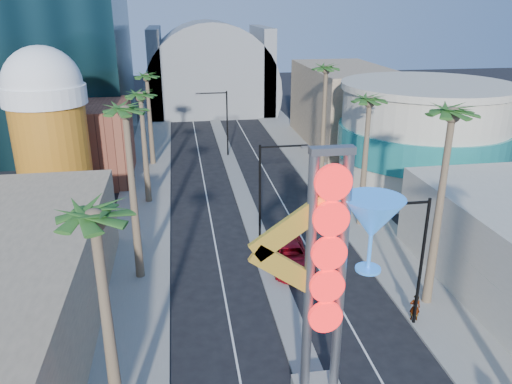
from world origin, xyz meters
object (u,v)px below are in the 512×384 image
at_px(neon_sign, 345,265).
at_px(pedestrian_b, 378,210).
at_px(red_pickup, 290,256).
at_px(pedestrian_a, 415,307).

relative_size(neon_sign, pedestrian_b, 6.33).
height_order(neon_sign, red_pickup, neon_sign).
xyz_separation_m(red_pickup, pedestrian_a, (5.81, -7.66, 0.17)).
height_order(red_pickup, pedestrian_b, pedestrian_b).
distance_m(pedestrian_a, pedestrian_b, 14.45).
bearing_deg(pedestrian_b, red_pickup, 42.13).
relative_size(neon_sign, red_pickup, 2.10).
xyz_separation_m(neon_sign, pedestrian_b, (9.82, 19.34, -6.17)).
bearing_deg(red_pickup, pedestrian_b, 36.12).
height_order(neon_sign, pedestrian_a, neon_sign).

